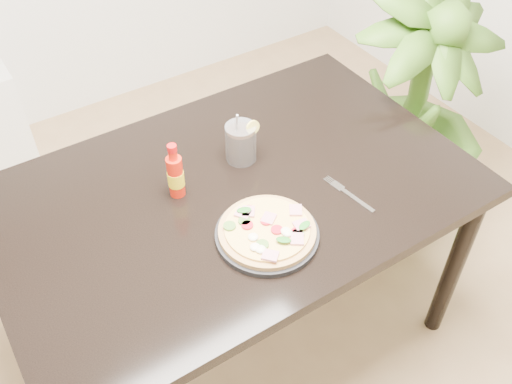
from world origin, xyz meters
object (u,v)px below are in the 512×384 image
plate (267,235)px  hot_sauce_bottle (176,175)px  pizza (267,230)px  cola_cup (241,143)px  fork (347,193)px  dining_table (235,207)px  houseplant (409,115)px

plate → hot_sauce_bottle: 0.31m
pizza → cola_cup: cola_cup is taller
hot_sauce_bottle → fork: size_ratio=0.96×
pizza → hot_sauce_bottle: (-0.13, 0.28, 0.04)m
pizza → hot_sauce_bottle: 0.31m
plate → cola_cup: size_ratio=1.53×
dining_table → houseplant: bearing=10.1°
dining_table → pizza: 0.24m
pizza → houseplant: size_ratio=0.24×
hot_sauce_bottle → houseplant: size_ratio=0.16×
dining_table → cola_cup: (0.09, 0.10, 0.14)m
pizza → plate: bearing=84.7°
houseplant → pizza: bearing=-158.1°
cola_cup → fork: 0.35m
dining_table → fork: bearing=-37.4°
houseplant → hot_sauce_bottle: bearing=-174.9°
hot_sauce_bottle → cola_cup: (0.24, 0.03, -0.01)m
plate → fork: (0.29, 0.01, -0.01)m
hot_sauce_bottle → houseplant: (1.06, 0.09, -0.27)m
dining_table → hot_sauce_bottle: 0.23m
fork → houseplant: size_ratio=0.17×
hot_sauce_bottle → fork: (0.41, -0.27, -0.07)m
pizza → cola_cup: bearing=70.3°
dining_table → houseplant: (0.91, 0.16, -0.12)m
cola_cup → houseplant: houseplant is taller
plate → houseplant: 1.03m
dining_table → cola_cup: bearing=48.9°
pizza → hot_sauce_bottle: bearing=114.0°
cola_cup → hot_sauce_bottle: bearing=-172.0°
plate → cola_cup: cola_cup is taller
plate → hot_sauce_bottle: (-0.13, 0.28, 0.06)m
hot_sauce_bottle → dining_table: bearing=-24.3°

